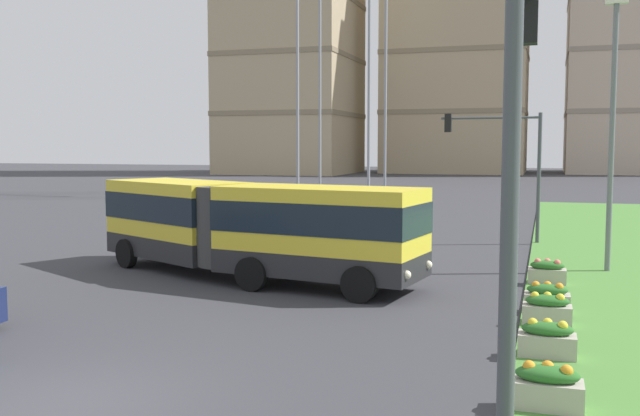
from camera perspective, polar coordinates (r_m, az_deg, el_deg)
ground_plane at (r=12.69m, az=-19.69°, el=-14.63°), size 260.00×260.00×0.00m
articulated_bus at (r=22.54m, az=-5.86°, el=-1.49°), size 11.88×5.93×3.00m
car_grey_wagon at (r=33.93m, az=-5.64°, el=-0.83°), size 4.58×2.44×1.58m
flower_planter_0 at (r=12.05m, az=17.79°, el=-13.49°), size 1.10×0.56×0.74m
flower_planter_1 at (r=14.84m, az=17.79°, el=-9.97°), size 1.10×0.56×0.74m
flower_planter_2 at (r=17.42m, az=17.79°, el=-7.74°), size 1.10×0.56×0.74m
flower_planter_3 at (r=18.74m, az=17.79°, el=-6.85°), size 1.10×0.56×0.74m
flower_planter_4 at (r=22.46m, az=17.79°, el=-4.90°), size 1.10×0.56×0.74m
traffic_light_far_right at (r=31.49m, az=14.58°, el=4.32°), size 4.24×0.28×5.59m
traffic_light_near_right at (r=7.65m, az=15.56°, el=5.81°), size 0.28×3.85×6.34m
streetlight_median at (r=25.07m, az=22.43°, el=6.27°), size 0.70×0.28×8.93m
apartment_tower_west at (r=110.41m, az=-2.35°, el=13.91°), size 18.67×18.82×42.46m
apartment_tower_westcentre at (r=114.58m, az=10.96°, el=11.74°), size 21.30×17.38×35.49m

